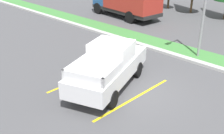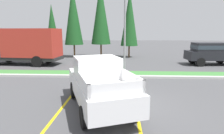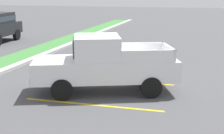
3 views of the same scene
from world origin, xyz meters
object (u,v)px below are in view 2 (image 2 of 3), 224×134
(cargo_truck_distant, at_px, (26,45))
(cypress_tree_leftmost, at_px, (52,26))
(street_light, at_px, (125,25))
(cypress_tree_right_inner, at_px, (130,18))
(cypress_tree_center, at_px, (101,13))
(pickup_truck_main, at_px, (98,83))
(suv_distant, at_px, (211,52))
(cypress_tree_left_inner, at_px, (73,15))

(cargo_truck_distant, relative_size, cypress_tree_leftmost, 1.10)
(street_light, relative_size, cypress_tree_leftmost, 0.96)
(cypress_tree_right_inner, bearing_deg, cypress_tree_center, -179.41)
(street_light, relative_size, cypress_tree_center, 0.68)
(pickup_truck_main, relative_size, suv_distant, 1.17)
(street_light, height_order, cypress_tree_center, cypress_tree_center)
(pickup_truck_main, xyz_separation_m, street_light, (1.16, 6.06, 2.54))
(suv_distant, distance_m, street_light, 9.82)
(cypress_tree_center, xyz_separation_m, cypress_tree_right_inner, (3.42, 0.04, -0.63))
(cargo_truck_distant, relative_size, cypress_tree_right_inner, 0.88)
(pickup_truck_main, distance_m, suv_distant, 14.37)
(street_light, relative_size, cypress_tree_right_inner, 0.77)
(cargo_truck_distant, xyz_separation_m, cypress_tree_right_inner, (9.96, 5.71, 2.81))
(cargo_truck_distant, bearing_deg, pickup_truck_main, -51.60)
(street_light, distance_m, cypress_tree_leftmost, 13.23)
(pickup_truck_main, bearing_deg, cypress_tree_left_inner, 107.06)
(cargo_truck_distant, height_order, cypress_tree_center, cypress_tree_center)
(suv_distant, height_order, street_light, street_light)
(suv_distant, distance_m, cypress_tree_leftmost, 17.86)
(pickup_truck_main, bearing_deg, suv_distant, 49.28)
(suv_distant, xyz_separation_m, street_light, (-8.21, -4.83, 2.35))
(cypress_tree_left_inner, bearing_deg, street_light, -58.47)
(pickup_truck_main, height_order, cypress_tree_left_inner, cypress_tree_left_inner)
(cargo_truck_distant, bearing_deg, cypress_tree_leftmost, 84.57)
(street_light, xyz_separation_m, cypress_tree_left_inner, (-6.04, 9.84, 1.47))
(cypress_tree_leftmost, bearing_deg, cargo_truck_distant, -95.43)
(cypress_tree_center, bearing_deg, pickup_truck_main, -84.38)
(cypress_tree_right_inner, bearing_deg, cypress_tree_left_inner, -179.70)
(pickup_truck_main, height_order, cypress_tree_leftmost, cypress_tree_leftmost)
(suv_distant, bearing_deg, cargo_truck_distant, -177.81)
(cypress_tree_left_inner, bearing_deg, cargo_truck_distant, -119.61)
(pickup_truck_main, bearing_deg, cypress_tree_center, 95.62)
(cargo_truck_distant, bearing_deg, street_light, -24.21)
(cypress_tree_leftmost, bearing_deg, cypress_tree_right_inner, -0.44)
(pickup_truck_main, distance_m, cypress_tree_center, 16.53)
(street_light, bearing_deg, cypress_tree_left_inner, 121.53)
(street_light, distance_m, cypress_tree_left_inner, 11.64)
(cypress_tree_leftmost, height_order, cypress_tree_right_inner, cypress_tree_right_inner)
(pickup_truck_main, xyz_separation_m, cargo_truck_distant, (-8.10, 10.22, 0.81))
(pickup_truck_main, height_order, cargo_truck_distant, cargo_truck_distant)
(cypress_tree_left_inner, xyz_separation_m, cypress_tree_right_inner, (6.74, 0.04, -0.40))
(cypress_tree_leftmost, xyz_separation_m, cypress_tree_right_inner, (9.41, -0.07, 0.91))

